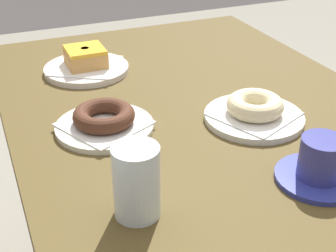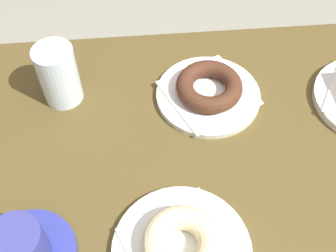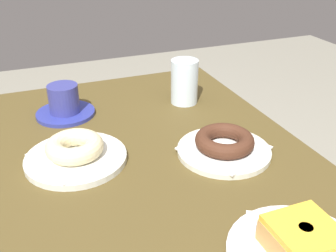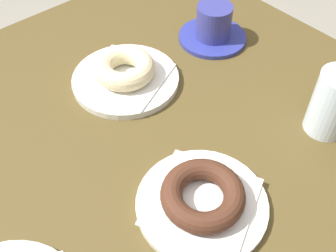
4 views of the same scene
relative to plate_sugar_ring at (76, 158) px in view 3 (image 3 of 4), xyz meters
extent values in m
cube|color=#50411F|center=(-0.12, -0.08, -0.03)|extent=(1.08, 0.79, 0.04)
cylinder|color=#503325|center=(0.32, -0.41, -0.40)|extent=(0.07, 0.07, 0.71)
cylinder|color=silver|center=(0.00, 0.00, 0.00)|extent=(0.20, 0.20, 0.01)
cube|color=white|center=(0.00, 0.00, 0.01)|extent=(0.19, 0.19, 0.00)
torus|color=beige|center=(0.00, 0.00, 0.03)|extent=(0.11, 0.11, 0.04)
cube|color=white|center=(-0.38, -0.25, 0.01)|extent=(0.21, 0.21, 0.00)
cube|color=tan|center=(-0.38, -0.25, 0.03)|extent=(0.09, 0.09, 0.04)
cube|color=yellow|center=(-0.38, -0.25, 0.05)|extent=(0.09, 0.09, 0.01)
cylinder|color=tan|center=(-0.38, -0.25, 0.05)|extent=(0.02, 0.02, 0.00)
cylinder|color=silver|center=(-0.08, -0.29, 0.00)|extent=(0.19, 0.19, 0.01)
cube|color=white|center=(-0.08, -0.29, 0.01)|extent=(0.19, 0.19, 0.00)
torus|color=#482819|center=(-0.08, -0.29, 0.02)|extent=(0.12, 0.12, 0.03)
cylinder|color=silver|center=(0.19, -0.32, 0.05)|extent=(0.07, 0.07, 0.12)
cylinder|color=#2C3590|center=(0.22, -0.01, 0.00)|extent=(0.14, 0.14, 0.01)
cylinder|color=#353986|center=(0.22, -0.01, 0.04)|extent=(0.07, 0.07, 0.07)
cylinder|color=black|center=(0.22, -0.01, 0.07)|extent=(0.06, 0.06, 0.00)
camera|label=1|loc=(0.73, -0.50, 0.47)|focal=51.87mm
camera|label=2|loc=(0.04, 0.21, 0.59)|focal=45.03mm
camera|label=3|loc=(-0.69, 0.07, 0.43)|focal=42.26mm
camera|label=4|loc=(-0.33, -0.50, 0.52)|focal=43.88mm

